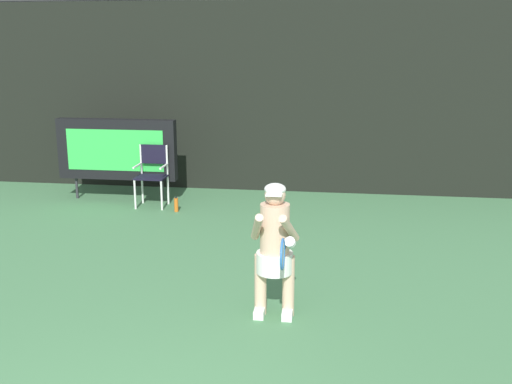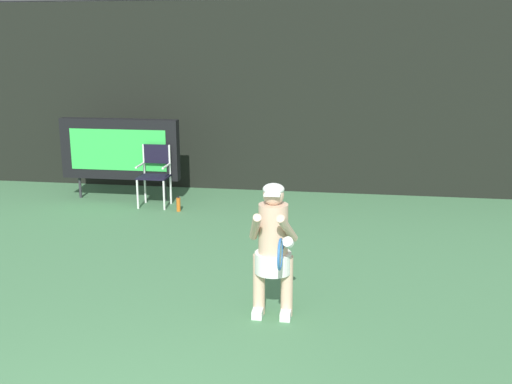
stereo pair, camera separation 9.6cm
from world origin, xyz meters
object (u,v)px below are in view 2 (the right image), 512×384
tennis_player (273,246)px  scoreboard (120,149)px  water_bottle (178,204)px  tennis_racket (280,253)px  umpire_chair (155,171)px

tennis_player → scoreboard: bearing=127.4°
water_bottle → tennis_racket: tennis_racket is taller
scoreboard → umpire_chair: scoreboard is taller
water_bottle → tennis_racket: bearing=-62.2°
umpire_chair → water_bottle: bearing=-32.6°
water_bottle → scoreboard: bearing=153.3°
water_bottle → tennis_player: 4.39m
tennis_player → water_bottle: bearing=119.3°
umpire_chair → tennis_racket: 5.37m
scoreboard → tennis_player: scoreboard is taller
scoreboard → tennis_player: 5.56m
water_bottle → tennis_player: size_ratio=0.18×
water_bottle → tennis_player: (2.12, -3.78, 0.66)m
tennis_player → tennis_racket: 0.51m
scoreboard → tennis_racket: bearing=-54.4°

